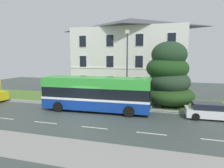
% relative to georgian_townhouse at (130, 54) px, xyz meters
% --- Properties ---
extents(ground_plane, '(60.00, 56.00, 0.18)m').
position_rel_georgian_townhouse_xyz_m(ground_plane, '(-1.17, -14.64, -5.53)').
color(ground_plane, '#3D4742').
extents(georgian_townhouse, '(16.35, 8.40, 10.74)m').
position_rel_georgian_townhouse_xyz_m(georgian_townhouse, '(0.00, 0.00, 0.00)').
color(georgian_townhouse, silver).
rests_on(georgian_townhouse, ground_plane).
extents(iron_verge_railing, '(13.96, 0.04, 0.97)m').
position_rel_georgian_townhouse_xyz_m(iron_verge_railing, '(0.00, -11.38, -4.90)').
color(iron_verge_railing, black).
rests_on(iron_verge_railing, ground_plane).
extents(evergreen_tree, '(4.89, 4.87, 6.52)m').
position_rel_georgian_townhouse_xyz_m(evergreen_tree, '(5.82, -9.45, -2.53)').
color(evergreen_tree, '#423328').
rests_on(evergreen_tree, ground_plane).
extents(single_decker_bus, '(10.11, 2.85, 3.16)m').
position_rel_georgian_townhouse_xyz_m(single_decker_bus, '(-0.62, -13.29, -3.85)').
color(single_decker_bus, navy).
rests_on(single_decker_bus, ground_plane).
extents(parked_hatchback_00, '(3.90, 2.02, 1.29)m').
position_rel_georgian_townhouse_xyz_m(parked_hatchback_00, '(9.13, -12.90, -4.89)').
color(parked_hatchback_00, silver).
rests_on(parked_hatchback_00, ground_plane).
extents(street_lamp_post, '(0.36, 0.24, 7.59)m').
position_rel_georgian_townhouse_xyz_m(street_lamp_post, '(1.69, -10.43, -1.10)').
color(street_lamp_post, '#333338').
rests_on(street_lamp_post, ground_plane).
extents(litter_bin, '(0.57, 0.57, 1.24)m').
position_rel_georgian_townhouse_xyz_m(litter_bin, '(4.99, -10.93, -4.77)').
color(litter_bin, black).
rests_on(litter_bin, ground_plane).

